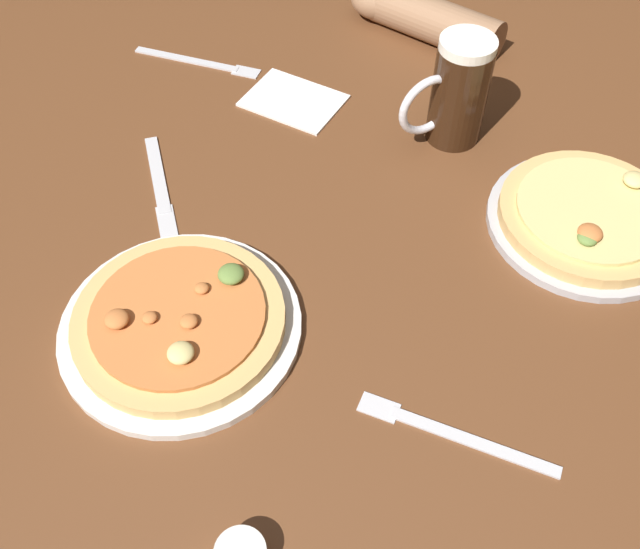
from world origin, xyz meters
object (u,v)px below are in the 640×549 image
fork_spare (452,433)px  fork_left (200,61)px  napkin_folded (293,100)px  diner_arm (418,15)px  pizza_plate_near (180,322)px  pizza_plate_far (588,218)px  knife_right (160,185)px  beer_mug_dark (457,92)px

fork_spare → fork_left: bearing=133.5°
napkin_folded → fork_spare: size_ratio=0.66×
fork_left → diner_arm: size_ratio=0.80×
pizza_plate_near → pizza_plate_far: same height
napkin_folded → diner_arm: bearing=58.6°
pizza_plate_near → pizza_plate_far: size_ratio=1.10×
pizza_plate_near → knife_right: bearing=120.6°
fork_left → knife_right: 0.30m
pizza_plate_near → beer_mug_dark: bearing=61.1°
fork_spare → diner_arm: 0.76m
beer_mug_dark → napkin_folded: beer_mug_dark is taller
fork_left → napkin_folded: bearing=-16.3°
fork_left → knife_right: same height
beer_mug_dark → pizza_plate_near: bearing=-118.9°
beer_mug_dark → diner_arm: (-0.10, 0.25, -0.04)m
fork_spare → knife_right: bearing=150.6°
pizza_plate_far → diner_arm: 0.49m
fork_left → fork_spare: (0.52, -0.55, -0.00)m
pizza_plate_near → knife_right: size_ratio=1.55×
diner_arm → pizza_plate_far: bearing=-51.0°
fork_spare → beer_mug_dark: bearing=100.5°
pizza_plate_far → knife_right: 0.59m
pizza_plate_far → napkin_folded: 0.48m
diner_arm → fork_spare: bearing=-75.4°
fork_spare → pizza_plate_near: bearing=172.8°
napkin_folded → knife_right: napkin_folded is taller
pizza_plate_far → fork_spare: pizza_plate_far is taller
pizza_plate_far → fork_left: size_ratio=1.17×
fork_spare → diner_arm: diner_arm is taller
pizza_plate_far → diner_arm: size_ratio=0.94×
napkin_folded → fork_spare: (0.34, -0.50, -0.00)m
knife_right → pizza_plate_near: bearing=-59.4°
beer_mug_dark → fork_left: beer_mug_dark is taller
beer_mug_dark → diner_arm: 0.28m
pizza_plate_far → napkin_folded: pizza_plate_far is taller
fork_left → knife_right: bearing=-78.4°
fork_left → pizza_plate_near: bearing=-69.7°
pizza_plate_far → beer_mug_dark: 0.25m
pizza_plate_near → fork_left: bearing=110.3°
pizza_plate_near → fork_left: size_ratio=1.29×
diner_arm → pizza_plate_near: bearing=-101.5°
pizza_plate_far → fork_spare: 0.37m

